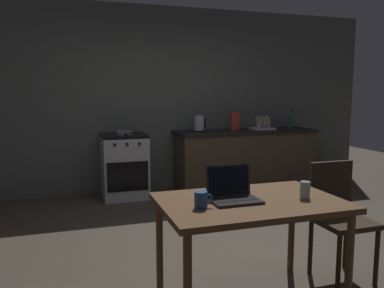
# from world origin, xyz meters

# --- Properties ---
(ground_plane) EXTENTS (12.00, 12.00, 0.00)m
(ground_plane) POSITION_xyz_m (0.00, 0.00, 0.00)
(ground_plane) COLOR #473D33
(back_wall) EXTENTS (6.40, 0.10, 2.68)m
(back_wall) POSITION_xyz_m (0.30, 2.41, 1.34)
(back_wall) COLOR #565957
(back_wall) RESTS_ON ground_plane
(kitchen_counter) EXTENTS (2.16, 0.64, 0.88)m
(kitchen_counter) POSITION_xyz_m (1.33, 2.06, 0.44)
(kitchen_counter) COLOR #4C3D2D
(kitchen_counter) RESTS_ON ground_plane
(stove_oven) EXTENTS (0.60, 0.62, 0.88)m
(stove_oven) POSITION_xyz_m (-0.51, 2.06, 0.44)
(stove_oven) COLOR #B7BABF
(stove_oven) RESTS_ON ground_plane
(dining_table) EXTENTS (1.21, 0.79, 0.74)m
(dining_table) POSITION_xyz_m (-0.11, -0.99, 0.66)
(dining_table) COLOR brown
(dining_table) RESTS_ON ground_plane
(chair) EXTENTS (0.40, 0.40, 0.91)m
(chair) POSITION_xyz_m (0.74, -0.82, 0.53)
(chair) COLOR #2D2116
(chair) RESTS_ON ground_plane
(laptop) EXTENTS (0.32, 0.24, 0.23)m
(laptop) POSITION_xyz_m (-0.22, -0.97, 0.79)
(laptop) COLOR #232326
(laptop) RESTS_ON dining_table
(electric_kettle) EXTENTS (0.18, 0.16, 0.24)m
(electric_kettle) POSITION_xyz_m (0.58, 2.06, 0.99)
(electric_kettle) COLOR black
(electric_kettle) RESTS_ON kitchen_counter
(bottle) EXTENTS (0.08, 0.08, 0.29)m
(bottle) POSITION_xyz_m (2.08, 2.01, 1.02)
(bottle) COLOR #19592D
(bottle) RESTS_ON kitchen_counter
(frying_pan) EXTENTS (0.23, 0.40, 0.05)m
(frying_pan) POSITION_xyz_m (-0.50, 2.03, 0.91)
(frying_pan) COLOR gray
(frying_pan) RESTS_ON stove_oven
(coffee_mug) EXTENTS (0.12, 0.08, 0.10)m
(coffee_mug) POSITION_xyz_m (-0.48, -1.06, 0.79)
(coffee_mug) COLOR #264C8C
(coffee_mug) RESTS_ON dining_table
(drinking_glass) EXTENTS (0.07, 0.07, 0.12)m
(drinking_glass) POSITION_xyz_m (0.26, -1.08, 0.80)
(drinking_glass) COLOR #99B7C6
(drinking_glass) RESTS_ON dining_table
(cereal_box) EXTENTS (0.13, 0.05, 0.28)m
(cereal_box) POSITION_xyz_m (1.15, 2.08, 1.02)
(cereal_box) COLOR #B2382D
(cereal_box) RESTS_ON kitchen_counter
(dish_rack) EXTENTS (0.34, 0.26, 0.21)m
(dish_rack) POSITION_xyz_m (1.61, 2.06, 0.93)
(dish_rack) COLOR silver
(dish_rack) RESTS_ON kitchen_counter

